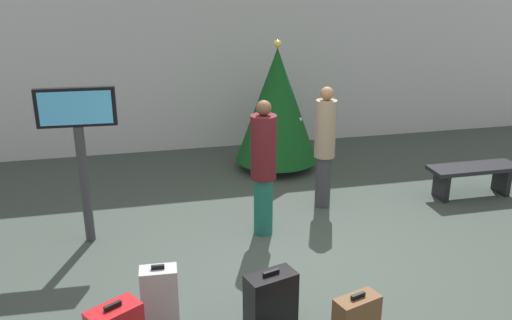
# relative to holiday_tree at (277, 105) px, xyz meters

# --- Properties ---
(ground_plane) EXTENTS (16.00, 16.00, 0.00)m
(ground_plane) POSITION_rel_holiday_tree_xyz_m (-0.64, -3.13, -1.12)
(ground_plane) COLOR #38423D
(back_wall) EXTENTS (16.00, 0.20, 3.44)m
(back_wall) POSITION_rel_holiday_tree_xyz_m (-0.64, 1.47, 0.60)
(back_wall) COLOR #B7BCC1
(back_wall) RESTS_ON ground_plane
(holiday_tree) EXTENTS (1.39, 1.39, 2.20)m
(holiday_tree) POSITION_rel_holiday_tree_xyz_m (0.00, 0.00, 0.00)
(holiday_tree) COLOR #4C3319
(holiday_tree) RESTS_ON ground_plane
(flight_info_kiosk) EXTENTS (0.93, 0.14, 1.98)m
(flight_info_kiosk) POSITION_rel_holiday_tree_xyz_m (-3.00, -2.04, 0.27)
(flight_info_kiosk) COLOR #333338
(flight_info_kiosk) RESTS_ON ground_plane
(waiting_bench) EXTENTS (1.38, 0.44, 0.48)m
(waiting_bench) POSITION_rel_holiday_tree_xyz_m (2.58, -1.86, -0.76)
(waiting_bench) COLOR black
(waiting_bench) RESTS_ON ground_plane
(traveller_0) EXTENTS (0.43, 0.43, 1.78)m
(traveller_0) POSITION_rel_holiday_tree_xyz_m (-0.80, -2.34, -0.17)
(traveller_0) COLOR #19594C
(traveller_0) RESTS_ON ground_plane
(traveller_1) EXTENTS (0.38, 0.38, 1.77)m
(traveller_1) POSITION_rel_holiday_tree_xyz_m (0.24, -1.70, -0.17)
(traveller_1) COLOR #333338
(traveller_1) RESTS_ON ground_plane
(suitcase_0) EXTENTS (0.53, 0.37, 0.64)m
(suitcase_0) POSITION_rel_holiday_tree_xyz_m (-1.20, -4.30, -0.82)
(suitcase_0) COLOR black
(suitcase_0) RESTS_ON ground_plane
(suitcase_1) EXTENTS (0.36, 0.22, 0.70)m
(suitcase_1) POSITION_rel_holiday_tree_xyz_m (-2.23, -4.07, -0.79)
(suitcase_1) COLOR #9EA0A5
(suitcase_1) RESTS_ON ground_plane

